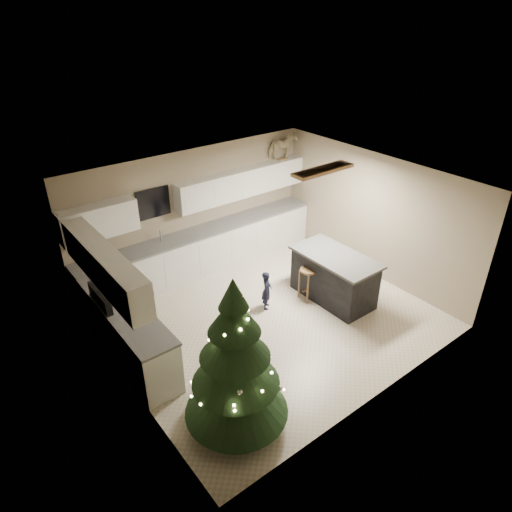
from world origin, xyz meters
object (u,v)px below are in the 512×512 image
island (334,277)px  christmas_tree (235,369)px  bar_stool (309,276)px  toddler (267,290)px  rocking_horse (283,147)px

island → christmas_tree: size_ratio=0.72×
island → bar_stool: (-0.40, 0.29, 0.02)m
toddler → rocking_horse: 3.51m
bar_stool → christmas_tree: 3.32m
bar_stool → christmas_tree: (-2.87, -1.60, 0.47)m
bar_stool → toddler: (-0.84, 0.25, -0.11)m
bar_stool → toddler: 0.88m
island → rocking_horse: (0.87, 2.61, 1.81)m
island → rocking_horse: rocking_horse is taller
island → bar_stool: size_ratio=2.56×
island → bar_stool: island is taller
christmas_tree → toddler: size_ratio=3.02×
christmas_tree → rocking_horse: 5.85m
island → christmas_tree: christmas_tree is taller
christmas_tree → rocking_horse: (4.13, 3.92, 1.32)m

